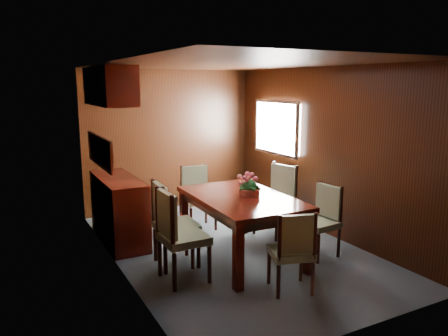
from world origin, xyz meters
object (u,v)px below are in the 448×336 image
dining_table (241,205)px  chair_right_near (323,216)px  chair_head (293,248)px  sideboard (119,209)px  flower_centerpiece (249,185)px  chair_left_near (177,231)px

dining_table → chair_right_near: (0.96, -0.40, -0.18)m
dining_table → chair_right_near: bearing=-21.1°
dining_table → chair_head: (-0.00, -1.08, -0.19)m
sideboard → chair_right_near: 2.76m
flower_centerpiece → chair_left_near: bearing=-166.2°
chair_head → dining_table: bearing=107.5°
sideboard → dining_table: (1.20, -1.32, 0.23)m
sideboard → chair_head: 2.67m
chair_head → flower_centerpiece: size_ratio=3.22×
chair_left_near → chair_right_near: bearing=84.7°
chair_left_near → flower_centerpiece: size_ratio=3.79×
chair_left_near → chair_head: chair_left_near is taller
dining_table → chair_head: size_ratio=1.93×
flower_centerpiece → chair_head: bearing=-96.1°
sideboard → chair_left_near: bearing=-81.5°
sideboard → flower_centerpiece: size_ratio=5.04×
chair_right_near → chair_head: size_ratio=1.03×
chair_left_near → chair_right_near: chair_left_near is taller
sideboard → chair_head: (1.20, -2.39, 0.05)m
chair_head → flower_centerpiece: flower_centerpiece is taller
chair_left_near → flower_centerpiece: (1.08, 0.27, 0.35)m
dining_table → chair_left_near: size_ratio=1.64×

